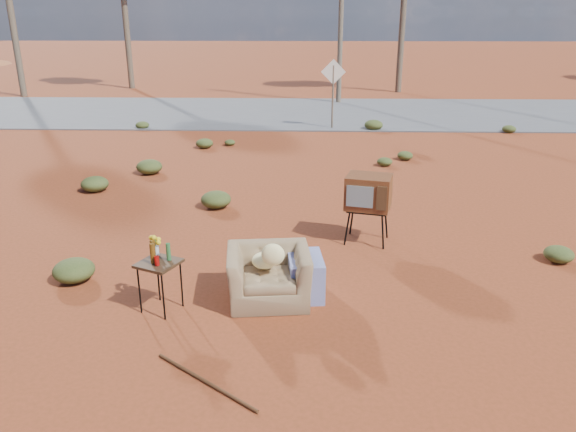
{
  "coord_description": "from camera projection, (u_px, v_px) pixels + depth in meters",
  "views": [
    {
      "loc": [
        0.64,
        -6.1,
        3.57
      ],
      "look_at": [
        0.4,
        1.5,
        0.8
      ],
      "focal_mm": 35.0,
      "sensor_mm": 36.0,
      "label": 1
    }
  ],
  "objects": [
    {
      "name": "ground",
      "position": [
        252.0,
        317.0,
        6.97
      ],
      "size": [
        140.0,
        140.0,
        0.0
      ],
      "primitive_type": "plane",
      "color": "maroon",
      "rests_on": "ground"
    },
    {
      "name": "highway",
      "position": [
        289.0,
        112.0,
        21.05
      ],
      "size": [
        140.0,
        7.0,
        0.04
      ],
      "primitive_type": "cube",
      "color": "#565659",
      "rests_on": "ground"
    },
    {
      "name": "armchair",
      "position": [
        276.0,
        268.0,
        7.29
      ],
      "size": [
        1.3,
        0.92,
        0.93
      ],
      "rotation": [
        0.0,
        0.0,
        0.11
      ],
      "color": "olive",
      "rests_on": "ground"
    },
    {
      "name": "tv_unit",
      "position": [
        368.0,
        193.0,
        8.99
      ],
      "size": [
        0.81,
        0.71,
        1.13
      ],
      "rotation": [
        0.0,
        0.0,
        -0.25
      ],
      "color": "black",
      "rests_on": "ground"
    },
    {
      "name": "side_table",
      "position": [
        158.0,
        259.0,
        6.96
      ],
      "size": [
        0.61,
        0.61,
        0.94
      ],
      "rotation": [
        0.0,
        0.0,
        -0.43
      ],
      "color": "#352113",
      "rests_on": "ground"
    },
    {
      "name": "rusty_bar",
      "position": [
        205.0,
        381.0,
        5.73
      ],
      "size": [
        1.17,
        0.92,
        0.04
      ],
      "primitive_type": "cylinder",
      "rotation": [
        0.0,
        1.57,
        -0.66
      ],
      "color": "#4D2A14",
      "rests_on": "ground"
    },
    {
      "name": "road_sign",
      "position": [
        333.0,
        82.0,
        17.68
      ],
      "size": [
        0.78,
        0.06,
        2.19
      ],
      "color": "brown",
      "rests_on": "ground"
    },
    {
      "name": "scrub_patch",
      "position": [
        231.0,
        196.0,
        11.09
      ],
      "size": [
        17.49,
        8.07,
        0.33
      ],
      "color": "#434A20",
      "rests_on": "ground"
    }
  ]
}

